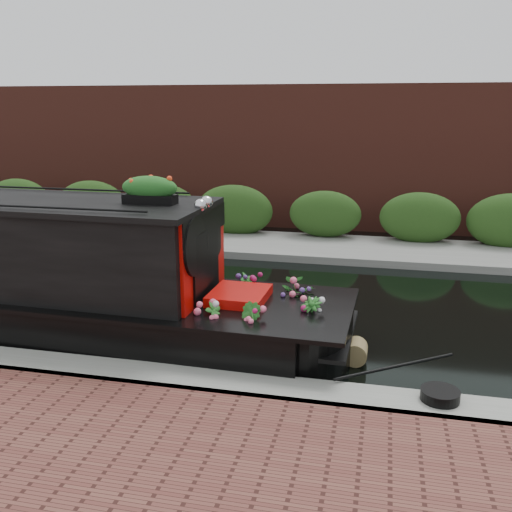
# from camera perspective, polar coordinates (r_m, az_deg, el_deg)

# --- Properties ---
(ground) EXTENTS (80.00, 80.00, 0.00)m
(ground) POSITION_cam_1_polar(r_m,az_deg,el_deg) (10.54, -8.52, -4.36)
(ground) COLOR black
(ground) RESTS_ON ground
(near_bank_coping) EXTENTS (40.00, 0.60, 0.50)m
(near_bank_coping) POSITION_cam_1_polar(r_m,az_deg,el_deg) (7.80, -17.45, -12.02)
(near_bank_coping) COLOR gray
(near_bank_coping) RESTS_ON ground
(far_bank_path) EXTENTS (40.00, 2.40, 0.34)m
(far_bank_path) POSITION_cam_1_polar(r_m,az_deg,el_deg) (14.37, -2.50, 0.99)
(far_bank_path) COLOR gray
(far_bank_path) RESTS_ON ground
(far_hedge) EXTENTS (40.00, 1.10, 2.80)m
(far_hedge) POSITION_cam_1_polar(r_m,az_deg,el_deg) (15.21, -1.61, 1.78)
(far_hedge) COLOR #244617
(far_hedge) RESTS_ON ground
(far_brick_wall) EXTENTS (40.00, 1.00, 8.00)m
(far_brick_wall) POSITION_cam_1_polar(r_m,az_deg,el_deg) (17.21, 0.13, 3.32)
(far_brick_wall) COLOR #5E291F
(far_brick_wall) RESTS_ON ground
(rope_fender) EXTENTS (0.32, 0.36, 0.32)m
(rope_fender) POSITION_cam_1_polar(r_m,az_deg,el_deg) (8.05, 9.93, -9.40)
(rope_fender) COLOR olive
(rope_fender) RESTS_ON ground
(coiled_mooring_rope) EXTENTS (0.43, 0.43, 0.12)m
(coiled_mooring_rope) POSITION_cam_1_polar(r_m,az_deg,el_deg) (6.85, 17.93, -13.10)
(coiled_mooring_rope) COLOR black
(coiled_mooring_rope) RESTS_ON near_bank_coping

